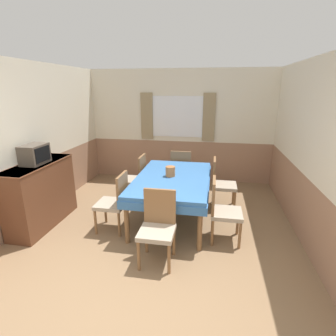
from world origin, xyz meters
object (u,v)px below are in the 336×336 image
chair_left_near (115,200)px  vase (170,171)px  sideboard (41,194)px  dining_table (173,182)px  chair_head_near (158,225)px  chair_right_near (222,209)px  tv (35,154)px  chair_head_window (181,170)px  chair_right_far (221,182)px  chair_left_far (136,177)px

chair_left_near → vase: bearing=-52.2°
chair_left_near → sideboard: 1.25m
vase → dining_table: bearing=-34.2°
dining_table → vase: size_ratio=11.84×
chair_head_near → vase: size_ratio=5.63×
chair_right_near → tv: size_ratio=2.23×
chair_head_window → sideboard: sideboard is taller
sideboard → chair_left_near: bearing=1.3°
chair_right_far → vase: chair_right_far is taller
dining_table → sideboard: size_ratio=1.48×
chair_left_near → chair_right_near: same height
chair_right_near → chair_left_far: size_ratio=1.00×
chair_right_far → tv: (-2.87, -1.17, 0.69)m
dining_table → sideboard: 2.15m
chair_right_near → chair_right_far: bearing=-180.0°
chair_right_far → tv: 3.18m
sideboard → tv: (-0.00, -0.01, 0.67)m
chair_right_far → chair_head_near: size_ratio=1.00×
tv → chair_left_far: bearing=43.0°
chair_left_near → chair_left_far: 1.13m
chair_left_far → vase: bearing=-124.9°
sideboard → vase: 2.13m
chair_right_near → chair_head_window: bearing=-155.1°
chair_left_near → chair_right_near: size_ratio=1.00×
chair_left_near → chair_head_window: bearing=-24.9°
chair_left_far → chair_head_near: bearing=-155.1°
dining_table → chair_right_far: 1.00m
chair_right_near → chair_left_far: bearing=-124.8°
chair_head_window → chair_right_near: bearing=-65.1°
chair_left_far → sideboard: bearing=132.9°
chair_head_near → chair_left_far: (-0.81, 1.75, 0.00)m
chair_head_near → chair_head_window: 2.37m
tv → vase: tv is taller
chair_right_near → vase: (-0.86, 0.60, 0.33)m
chair_head_near → tv: (-2.06, 0.58, 0.69)m
chair_head_window → chair_right_far: bearing=-37.3°
chair_right_far → chair_head_near: bearing=-24.9°
sideboard → tv: 0.67m
chair_left_far → chair_head_window: (0.81, 0.62, 0.00)m
dining_table → chair_right_near: 1.00m
chair_left_far → tv: tv is taller
dining_table → chair_left_near: 1.00m
dining_table → tv: bearing=-163.7°
dining_table → chair_left_near: size_ratio=2.10×
chair_head_near → chair_right_near: 1.02m
dining_table → chair_left_far: chair_left_far is taller
chair_right_far → sideboard: 3.10m
chair_left_near → chair_left_far: same height
chair_head_window → tv: bearing=-139.1°
chair_head_near → dining_table: bearing=-90.0°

